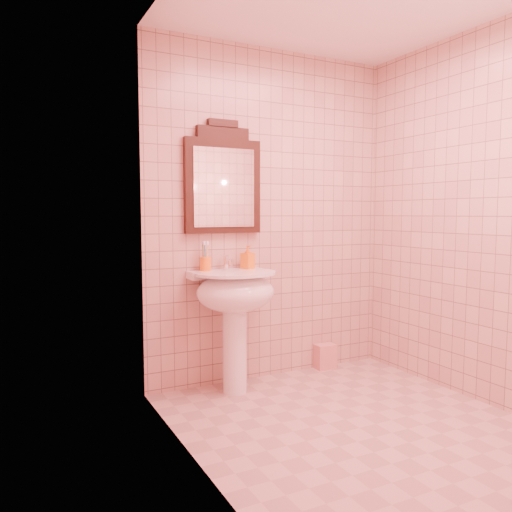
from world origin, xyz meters
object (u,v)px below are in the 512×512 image
pedestal_sink (235,300)px  towel (325,356)px  mirror (223,181)px  toothbrush_cup (205,264)px  soap_dispenser (248,257)px

pedestal_sink → towel: (0.89, 0.17, -0.56)m
mirror → toothbrush_cup: (-0.16, -0.05, -0.59)m
pedestal_sink → soap_dispenser: bearing=38.9°
mirror → soap_dispenser: mirror is taller
pedestal_sink → toothbrush_cup: (-0.16, 0.15, 0.25)m
pedestal_sink → mirror: bearing=90.0°
toothbrush_cup → soap_dispenser: (0.33, -0.02, 0.03)m
mirror → towel: 1.66m
soap_dispenser → towel: size_ratio=0.87×
pedestal_sink → toothbrush_cup: bearing=137.2°
mirror → toothbrush_cup: size_ratio=4.38×
soap_dispenser → toothbrush_cup: bearing=152.9°
toothbrush_cup → towel: 1.33m
pedestal_sink → towel: bearing=10.8°
pedestal_sink → mirror: 0.86m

